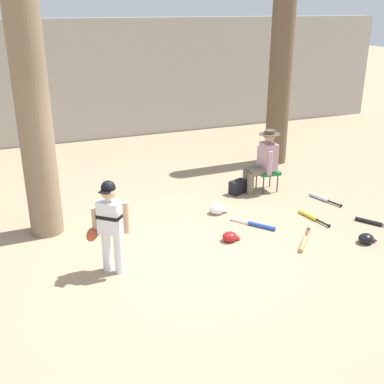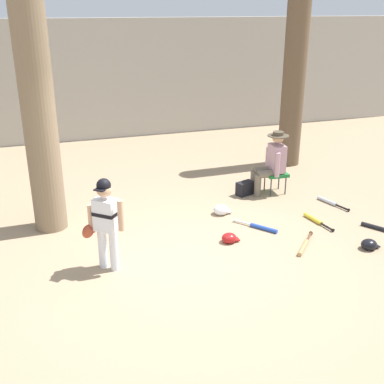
# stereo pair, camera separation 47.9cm
# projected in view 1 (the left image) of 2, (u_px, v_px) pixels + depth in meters

# --- Properties ---
(ground_plane) EXTENTS (60.00, 60.00, 0.00)m
(ground_plane) POSITION_uv_depth(u_px,v_px,m) (192.00, 260.00, 6.73)
(ground_plane) COLOR #9E8466
(concrete_back_wall) EXTENTS (18.00, 0.36, 3.08)m
(concrete_back_wall) POSITION_uv_depth(u_px,v_px,m) (87.00, 81.00, 12.35)
(concrete_back_wall) COLOR #ADA89E
(concrete_back_wall) RESTS_ON ground
(tree_near_player) EXTENTS (0.79, 0.79, 5.03)m
(tree_near_player) POSITION_uv_depth(u_px,v_px,m) (32.00, 99.00, 6.83)
(tree_near_player) COLOR #7F6B51
(tree_near_player) RESTS_ON ground
(tree_behind_spectator) EXTENTS (0.77, 0.77, 4.36)m
(tree_behind_spectator) POSITION_uv_depth(u_px,v_px,m) (280.00, 83.00, 10.37)
(tree_behind_spectator) COLOR brown
(tree_behind_spectator) RESTS_ON ground
(young_ballplayer) EXTENTS (0.58, 0.43, 1.31)m
(young_ballplayer) POSITION_uv_depth(u_px,v_px,m) (109.00, 221.00, 6.19)
(young_ballplayer) COLOR white
(young_ballplayer) RESTS_ON ground
(folding_stool) EXTENTS (0.42, 0.42, 0.41)m
(folding_stool) POSITION_uv_depth(u_px,v_px,m) (267.00, 173.00, 9.16)
(folding_stool) COLOR #196B2D
(folding_stool) RESTS_ON ground
(seated_spectator) EXTENTS (0.67, 0.53, 1.20)m
(seated_spectator) POSITION_uv_depth(u_px,v_px,m) (264.00, 159.00, 9.03)
(seated_spectator) COLOR #6B6051
(seated_spectator) RESTS_ON ground
(handbag_beside_stool) EXTENTS (0.38, 0.28, 0.26)m
(handbag_beside_stool) POSITION_uv_depth(u_px,v_px,m) (238.00, 187.00, 9.09)
(handbag_beside_stool) COLOR black
(handbag_beside_stool) RESTS_ON ground
(bat_blue_youth) EXTENTS (0.52, 0.66, 0.07)m
(bat_blue_youth) POSITION_uv_depth(u_px,v_px,m) (258.00, 225.00, 7.74)
(bat_blue_youth) COLOR #2347AD
(bat_blue_youth) RESTS_ON ground
(bat_yellow_trainer) EXTENTS (0.16, 0.71, 0.07)m
(bat_yellow_trainer) POSITION_uv_depth(u_px,v_px,m) (310.00, 216.00, 8.05)
(bat_yellow_trainer) COLOR yellow
(bat_yellow_trainer) RESTS_ON ground
(bat_black_composite) EXTENTS (0.44, 0.66, 0.07)m
(bat_black_composite) POSITION_uv_depth(u_px,v_px,m) (372.00, 222.00, 7.83)
(bat_black_composite) COLOR black
(bat_black_composite) RESTS_ON ground
(bat_wood_tan) EXTENTS (0.58, 0.61, 0.07)m
(bat_wood_tan) POSITION_uv_depth(u_px,v_px,m) (304.00, 242.00, 7.18)
(bat_wood_tan) COLOR tan
(bat_wood_tan) RESTS_ON ground
(bat_aluminum_silver) EXTENTS (0.24, 0.70, 0.07)m
(bat_aluminum_silver) POSITION_uv_depth(u_px,v_px,m) (321.00, 198.00, 8.81)
(bat_aluminum_silver) COLOR #B7BCC6
(bat_aluminum_silver) RESTS_ON ground
(batting_helmet_white) EXTENTS (0.32, 0.24, 0.18)m
(batting_helmet_white) POSITION_uv_depth(u_px,v_px,m) (217.00, 209.00, 8.23)
(batting_helmet_white) COLOR silver
(batting_helmet_white) RESTS_ON ground
(batting_helmet_red) EXTENTS (0.28, 0.21, 0.16)m
(batting_helmet_red) POSITION_uv_depth(u_px,v_px,m) (230.00, 237.00, 7.26)
(batting_helmet_red) COLOR #A81919
(batting_helmet_red) RESTS_ON ground
(batting_helmet_black) EXTENTS (0.28, 0.22, 0.16)m
(batting_helmet_black) POSITION_uv_depth(u_px,v_px,m) (366.00, 239.00, 7.20)
(batting_helmet_black) COLOR black
(batting_helmet_black) RESTS_ON ground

